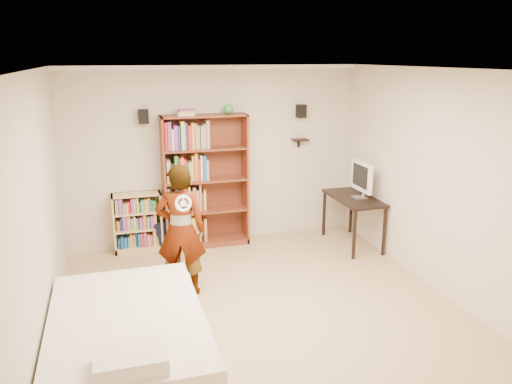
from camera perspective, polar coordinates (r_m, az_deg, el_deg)
ground at (r=5.83m, az=0.99°, el=-13.74°), size 4.50×5.00×0.01m
room_shell at (r=5.21m, az=1.08°, el=3.45°), size 4.52×5.02×2.71m
crown_molding at (r=5.10m, az=1.13°, el=13.49°), size 4.50×5.00×0.06m
speaker_left at (r=7.32m, az=-12.74°, el=8.42°), size 0.14×0.12×0.20m
speaker_right at (r=7.86m, az=5.19°, el=9.19°), size 0.14×0.12×0.20m
wall_shelf at (r=7.93m, az=5.08°, el=5.96°), size 0.25×0.16×0.02m
tall_bookshelf at (r=7.52m, az=-5.79°, el=1.16°), size 1.27×0.37×2.00m
low_bookshelf at (r=7.61m, az=-13.37°, el=-3.40°), size 0.71×0.27×0.89m
computer_desk at (r=7.80m, az=10.98°, el=-3.26°), size 0.56×1.12×0.77m
imac at (r=7.58m, az=11.83°, el=1.32°), size 0.18×0.56×0.55m
daybed at (r=4.98m, az=-14.44°, el=-15.48°), size 1.43×2.19×0.65m
person at (r=6.05m, az=-8.59°, el=-4.36°), size 0.67×0.52×1.62m
wii_wheel at (r=5.64m, az=-8.31°, el=-1.30°), size 0.19×0.07×0.19m
navy_bag at (r=7.68m, az=-10.12°, el=-4.68°), size 0.37×0.26×0.47m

